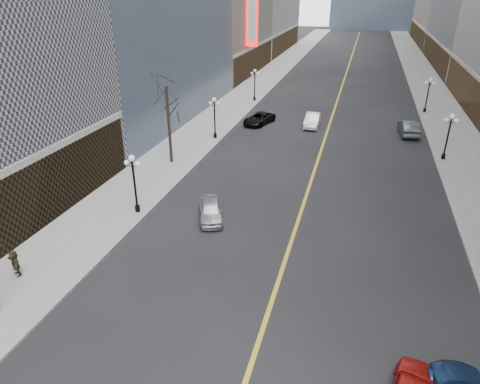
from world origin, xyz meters
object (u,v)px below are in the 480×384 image
Objects in this scene: streetlamp_east_3 at (428,91)px; car_nb_far at (259,119)px; car_sb_far at (409,128)px; streetlamp_east_2 at (449,132)px; streetlamp_west_1 at (134,178)px; streetlamp_west_3 at (255,82)px; car_nb_near at (211,210)px; car_nb_mid at (312,120)px; streetlamp_west_2 at (215,114)px.

car_nb_far is (-20.24, -11.05, -2.21)m from streetlamp_east_3.
streetlamp_east_3 is 11.05m from car_sb_far.
streetlamp_east_2 and streetlamp_west_1 have the same top height.
streetlamp_east_3 is at bearing 0.00° from streetlamp_west_3.
car_nb_mid is (4.22, 25.07, 0.07)m from car_nb_near.
car_nb_mid is 6.49m from car_nb_far.
car_sb_far is at bearing -104.95° from streetlamp_east_3.
streetlamp_west_2 is 8.03m from car_nb_far.
streetlamp_west_1 is (-23.60, -36.00, 0.00)m from streetlamp_east_3.
streetlamp_east_3 is 1.00× the size of streetlamp_west_2.
streetlamp_east_3 is 0.96× the size of car_nb_mid.
streetlamp_east_3 reaches higher than car_sb_far.
car_sb_far is (20.80, -10.48, -2.06)m from streetlamp_west_3.
streetlamp_west_3 is (-23.60, 0.00, 0.00)m from streetlamp_east_3.
streetlamp_west_1 is at bearing -123.25° from streetlamp_east_3.
streetlamp_west_1 reaches higher than car_nb_far.
streetlamp_east_2 is 0.89× the size of car_sb_far.
streetlamp_east_3 is 23.60m from streetlamp_west_3.
car_nb_near is (5.58, 0.71, -2.19)m from streetlamp_west_1.
streetlamp_east_2 is 1.00× the size of streetlamp_east_3.
streetlamp_west_3 is at bearing -31.45° from car_sb_far.
streetlamp_west_1 is 0.90× the size of car_nb_far.
streetlamp_east_2 reaches higher than car_sb_far.
streetlamp_west_1 and streetlamp_west_2 have the same top height.
streetlamp_west_2 is (-23.60, 0.00, 0.00)m from streetlamp_east_2.
streetlamp_east_2 is 1.00× the size of streetlamp_west_3.
streetlamp_west_1 reaches higher than car_sb_far.
car_sb_far is (20.80, 7.52, -2.06)m from streetlamp_west_2.
car_sb_far is (17.44, 0.56, 0.15)m from car_nb_far.
streetlamp_west_1 is 6.03m from car_nb_near.
streetlamp_east_2 is 15.98m from car_nb_mid.
car_sb_far is (-2.80, 7.52, -2.06)m from streetlamp_east_2.
car_nb_far is (3.36, 24.95, -2.21)m from streetlamp_west_1.
car_nb_mid is at bearing 24.53° from car_nb_far.
streetlamp_east_2 is at bearing 22.18° from car_nb_near.
car_nb_near is at bearing -136.19° from streetlamp_east_2.
streetlamp_west_3 is at bearing 124.15° from car_nb_far.
streetlamp_west_1 is at bearing -90.00° from streetlamp_west_2.
streetlamp_east_3 is 1.00× the size of streetlamp_west_3.
car_nb_mid is 11.00m from car_sb_far.
streetlamp_east_3 is 43.05m from streetlamp_west_1.
car_nb_near is (5.58, -17.29, -2.19)m from streetlamp_west_2.
streetlamp_east_3 and streetlamp_west_2 have the same top height.
streetlamp_west_2 is (0.00, 18.00, 0.00)m from streetlamp_west_1.
streetlamp_west_3 is at bearing 77.35° from car_nb_near.
streetlamp_east_2 is 29.68m from streetlamp_west_1.
streetlamp_west_1 is at bearing -80.45° from car_nb_far.
streetlamp_west_2 reaches higher than car_nb_near.
car_nb_far is (-2.21, 24.24, -0.02)m from car_nb_near.
streetlamp_east_3 is 1.08× the size of car_nb_near.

